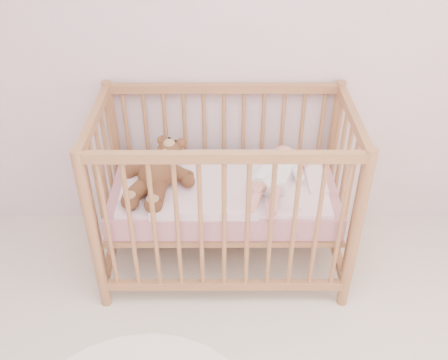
{
  "coord_description": "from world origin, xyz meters",
  "views": [
    {
      "loc": [
        -0.04,
        -0.59,
        2.16
      ],
      "look_at": [
        -0.04,
        1.55,
        0.62
      ],
      "focal_mm": 40.0,
      "sensor_mm": 36.0,
      "label": 1
    }
  ],
  "objects": [
    {
      "name": "mattress",
      "position": [
        -0.04,
        1.6,
        0.49
      ],
      "size": [
        1.22,
        0.62,
        0.13
      ],
      "primitive_type": "cube",
      "color": "#CB7F8A",
      "rests_on": "crib"
    },
    {
      "name": "wall_back",
      "position": [
        0.0,
        2.0,
        1.35
      ],
      "size": [
        4.0,
        0.02,
        2.7
      ],
      "primitive_type": "cube",
      "color": "silver",
      "rests_on": "floor"
    },
    {
      "name": "baby",
      "position": [
        0.24,
        1.58,
        0.64
      ],
      "size": [
        0.46,
        0.66,
        0.14
      ],
      "primitive_type": null,
      "rotation": [
        0.0,
        0.0,
        -0.33
      ],
      "color": "white",
      "rests_on": "blanket"
    },
    {
      "name": "blanket",
      "position": [
        -0.04,
        1.6,
        0.56
      ],
      "size": [
        1.1,
        0.58,
        0.06
      ],
      "primitive_type": null,
      "color": "#EBA2BA",
      "rests_on": "mattress"
    },
    {
      "name": "teddy_bear",
      "position": [
        -0.39,
        1.58,
        0.65
      ],
      "size": [
        0.56,
        0.69,
        0.17
      ],
      "primitive_type": null,
      "rotation": [
        0.0,
        0.0,
        -0.24
      ],
      "color": "brown",
      "rests_on": "blanket"
    },
    {
      "name": "crib",
      "position": [
        -0.04,
        1.6,
        0.5
      ],
      "size": [
        1.36,
        0.76,
        1.0
      ],
      "primitive_type": null,
      "color": "#A46845",
      "rests_on": "floor"
    }
  ]
}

